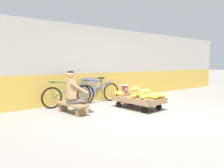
# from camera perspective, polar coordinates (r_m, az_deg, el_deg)

# --- Properties ---
(ground_plane) EXTENTS (80.00, 80.00, 0.00)m
(ground_plane) POSITION_cam_1_polar(r_m,az_deg,el_deg) (5.50, 10.77, -8.48)
(ground_plane) COLOR gray
(back_wall) EXTENTS (16.00, 0.30, 2.60)m
(back_wall) POSITION_cam_1_polar(r_m,az_deg,el_deg) (7.52, -5.65, 5.37)
(back_wall) COLOR gold
(back_wall) RESTS_ON ground
(banana_cart) EXTENTS (0.92, 1.49, 0.36)m
(banana_cart) POSITION_cam_1_polar(r_m,az_deg,el_deg) (6.26, 7.11, -4.45)
(banana_cart) COLOR #8E6B47
(banana_cart) RESTS_ON ground
(banana_pile) EXTENTS (0.93, 1.38, 0.26)m
(banana_pile) POSITION_cam_1_polar(r_m,az_deg,el_deg) (6.13, 7.84, -2.58)
(banana_pile) COLOR yellow
(banana_pile) RESTS_ON banana_cart
(low_bench) EXTENTS (0.45, 1.13, 0.27)m
(low_bench) POSITION_cam_1_polar(r_m,az_deg,el_deg) (5.70, -10.95, -5.92)
(low_bench) COLOR olive
(low_bench) RESTS_ON ground
(vendor_seated) EXTENTS (0.73, 0.57, 1.14)m
(vendor_seated) POSITION_cam_1_polar(r_m,az_deg,el_deg) (5.66, -10.16, -2.21)
(vendor_seated) COLOR tan
(vendor_seated) RESTS_ON ground
(plastic_crate) EXTENTS (0.36, 0.28, 0.30)m
(plastic_crate) POSITION_cam_1_polar(r_m,az_deg,el_deg) (7.23, 3.48, -3.78)
(plastic_crate) COLOR red
(plastic_crate) RESTS_ON ground
(weighing_scale) EXTENTS (0.30, 0.30, 0.29)m
(weighing_scale) POSITION_cam_1_polar(r_m,az_deg,el_deg) (7.19, 3.50, -1.39)
(weighing_scale) COLOR #28282D
(weighing_scale) RESTS_ON plastic_crate
(bicycle_near_left) EXTENTS (1.66, 0.48, 0.86)m
(bicycle_near_left) POSITION_cam_1_polar(r_m,az_deg,el_deg) (6.64, -11.90, -2.97)
(bicycle_near_left) COLOR black
(bicycle_near_left) RESTS_ON ground
(bicycle_far_left) EXTENTS (1.66, 0.48, 0.86)m
(bicycle_far_left) POSITION_cam_1_polar(r_m,az_deg,el_deg) (7.16, -3.59, -2.23)
(bicycle_far_left) COLOR black
(bicycle_far_left) RESTS_ON ground
(sign_board) EXTENTS (0.70, 0.21, 0.88)m
(sign_board) POSITION_cam_1_polar(r_m,az_deg,el_deg) (7.26, -6.55, -1.46)
(sign_board) COLOR #C6B289
(sign_board) RESTS_ON ground
(shopping_bag) EXTENTS (0.18, 0.12, 0.24)m
(shopping_bag) POSITION_cam_1_polar(r_m,az_deg,el_deg) (6.91, 4.83, -4.49)
(shopping_bag) COLOR #3370B7
(shopping_bag) RESTS_ON ground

